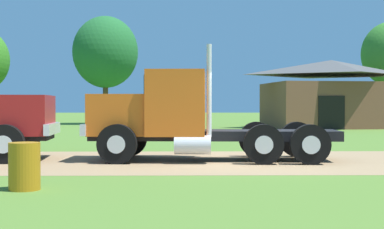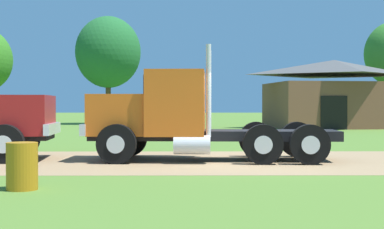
{
  "view_description": "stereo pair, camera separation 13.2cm",
  "coord_description": "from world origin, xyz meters",
  "views": [
    {
      "loc": [
        -1.99,
        -15.7,
        1.61
      ],
      "look_at": [
        -1.74,
        1.49,
        1.31
      ],
      "focal_mm": 51.52,
      "sensor_mm": 36.0,
      "label": 1
    },
    {
      "loc": [
        -1.86,
        -15.7,
        1.61
      ],
      "look_at": [
        -1.74,
        1.49,
        1.31
      ],
      "focal_mm": 51.52,
      "sensor_mm": 36.0,
      "label": 2
    }
  ],
  "objects": [
    {
      "name": "truck_foreground_white",
      "position": [
        -2.19,
        0.3,
        1.24
      ],
      "size": [
        7.34,
        2.88,
        3.28
      ],
      "color": "black",
      "rests_on": "ground_plane"
    },
    {
      "name": "dirt_track",
      "position": [
        0.0,
        0.0,
        0.0
      ],
      "size": [
        120.0,
        6.47,
        0.01
      ],
      "primitive_type": "cube",
      "color": "#9A7C56",
      "rests_on": "ground_plane"
    },
    {
      "name": "steel_barrel",
      "position": [
        -5.01,
        -5.29,
        0.45
      ],
      "size": [
        0.59,
        0.59,
        0.9
      ],
      "primitive_type": "cylinder",
      "color": "#B27214",
      "rests_on": "ground_plane"
    },
    {
      "name": "shed_building",
      "position": [
        8.46,
        23.17,
        2.31
      ],
      "size": [
        9.97,
        7.78,
        4.79
      ],
      "color": "brown",
      "rests_on": "ground_plane"
    },
    {
      "name": "ground_plane",
      "position": [
        0.0,
        0.0,
        0.0
      ],
      "size": [
        200.0,
        200.0,
        0.0
      ],
      "primitive_type": "plane",
      "color": "#52772B"
    },
    {
      "name": "tree_mid",
      "position": [
        -8.57,
        30.51,
        6.02
      ],
      "size": [
        5.45,
        5.45,
        9.04
      ],
      "color": "#513823",
      "rests_on": "ground_plane"
    }
  ]
}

